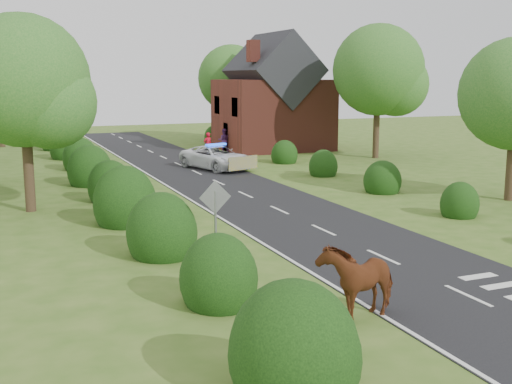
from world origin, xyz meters
name	(u,v)px	position (x,y,z in m)	size (l,w,h in m)	color
ground	(383,258)	(0.00, 0.00, 0.00)	(120.00, 120.00, 0.00)	#3B611B
road	(225,185)	(0.00, 15.00, 0.01)	(6.00, 70.00, 0.02)	black
road_markings	(209,194)	(-1.60, 12.93, 0.03)	(4.96, 70.00, 0.01)	white
hedgerow_left	(113,190)	(-6.51, 11.69, 0.75)	(2.75, 50.41, 3.00)	black
hedgerow_right	(369,178)	(6.60, 11.21, 0.55)	(2.10, 45.78, 2.10)	black
tree_left_a	(30,86)	(-9.75, 11.86, 5.34)	(5.74, 5.60, 8.38)	#332316
tree_left_d	(1,78)	(-10.23, 39.85, 5.64)	(6.15, 6.00, 8.89)	#332316
tree_right_b	(383,74)	(14.29, 21.84, 5.94)	(6.56, 6.40, 9.40)	#332316
tree_right_c	(235,81)	(9.27, 37.85, 5.34)	(6.15, 6.00, 8.58)	#332316
road_sign	(215,208)	(-5.00, 2.00, 1.65)	(1.06, 0.08, 2.53)	gray
house	(273,101)	(9.49, 30.00, 3.79)	(8.00, 7.40, 9.17)	brown
cow	(357,284)	(-3.44, -4.02, 0.78)	(1.16, 2.20, 1.56)	brown
police_van	(216,158)	(1.60, 21.00, 0.74)	(3.95, 5.79, 1.62)	white
pedestrian_red	(208,145)	(2.95, 26.72, 0.91)	(0.66, 0.43, 1.81)	#B40C21
pedestrian_purple	(224,140)	(5.20, 29.58, 0.89)	(0.87, 0.68, 1.79)	#522768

